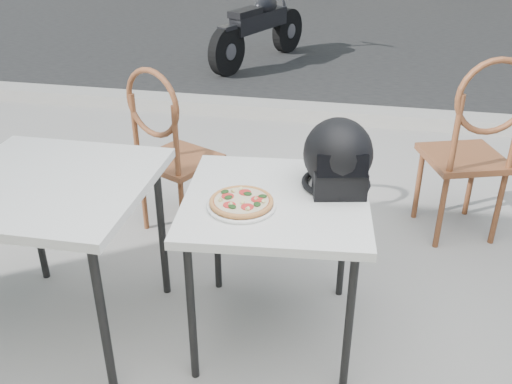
% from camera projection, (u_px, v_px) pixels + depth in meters
% --- Properties ---
extents(ground, '(80.00, 80.00, 0.00)m').
position_uv_depth(ground, '(379.00, 363.00, 2.55)').
color(ground, gray).
rests_on(ground, ground).
extents(street_asphalt, '(30.00, 8.00, 0.00)m').
position_uv_depth(street_asphalt, '(383.00, 28.00, 8.60)').
color(street_asphalt, black).
rests_on(street_asphalt, ground).
extents(curb, '(30.00, 0.25, 0.12)m').
position_uv_depth(curb, '(383.00, 117.00, 5.11)').
color(curb, gray).
rests_on(curb, ground).
extents(cafe_table_main, '(0.84, 0.84, 0.73)m').
position_uv_depth(cafe_table_main, '(276.00, 210.00, 2.42)').
color(cafe_table_main, silver).
rests_on(cafe_table_main, ground).
extents(plate, '(0.36, 0.36, 0.02)m').
position_uv_depth(plate, '(241.00, 206.00, 2.30)').
color(plate, white).
rests_on(plate, cafe_table_main).
extents(pizza, '(0.28, 0.28, 0.03)m').
position_uv_depth(pizza, '(241.00, 201.00, 2.30)').
color(pizza, '#D38D4D').
rests_on(pizza, plate).
extents(helmet, '(0.36, 0.36, 0.31)m').
position_uv_depth(helmet, '(338.00, 158.00, 2.40)').
color(helmet, black).
rests_on(helmet, cafe_table_main).
extents(cafe_chair_main, '(0.55, 0.55, 1.13)m').
position_uv_depth(cafe_chair_main, '(475.00, 141.00, 3.18)').
color(cafe_chair_main, brown).
rests_on(cafe_chair_main, ground).
extents(cafe_table_side, '(0.84, 0.84, 0.79)m').
position_uv_depth(cafe_table_side, '(51.00, 195.00, 2.42)').
color(cafe_table_side, silver).
rests_on(cafe_table_side, ground).
extents(cafe_chair_side, '(0.53, 0.53, 1.05)m').
position_uv_depth(cafe_chair_side, '(168.00, 144.00, 3.26)').
color(cafe_chair_side, brown).
rests_on(cafe_chair_side, ground).
extents(motorcycle, '(0.83, 1.70, 0.90)m').
position_uv_depth(motorcycle, '(259.00, 30.00, 6.74)').
color(motorcycle, black).
rests_on(motorcycle, street_asphalt).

